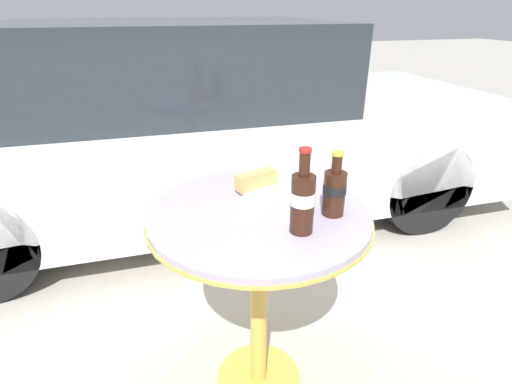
# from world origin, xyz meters

# --- Properties ---
(ground_plane) EXTENTS (30.00, 30.00, 0.00)m
(ground_plane) POSITION_xyz_m (0.00, 0.00, 0.00)
(ground_plane) COLOR #A8A093
(bistro_table) EXTENTS (0.73, 0.73, 0.77)m
(bistro_table) POSITION_xyz_m (0.00, 0.00, 0.63)
(bistro_table) COLOR gold
(bistro_table) RESTS_ON ground_plane
(cola_bottle_left) EXTENTS (0.07, 0.07, 0.21)m
(cola_bottle_left) POSITION_xyz_m (0.22, -0.08, 0.85)
(cola_bottle_left) COLOR #33190F
(cola_bottle_left) RESTS_ON bistro_table
(cola_bottle_right) EXTENTS (0.07, 0.07, 0.26)m
(cola_bottle_right) POSITION_xyz_m (0.08, -0.16, 0.87)
(cola_bottle_right) COLOR #33190F
(cola_bottle_right) RESTS_ON bistro_table
(drinking_glass) EXTENTS (0.08, 0.08, 0.15)m
(drinking_glass) POSITION_xyz_m (0.08, -0.07, 0.84)
(drinking_glass) COLOR silver
(drinking_glass) RESTS_ON bistro_table
(lunch_plate_near) EXTENTS (0.24, 0.23, 0.07)m
(lunch_plate_near) POSITION_xyz_m (0.07, 0.16, 0.79)
(lunch_plate_near) COLOR white
(lunch_plate_near) RESTS_ON bistro_table
(parked_car) EXTENTS (4.14, 1.68, 1.29)m
(parked_car) POSITION_xyz_m (0.04, 1.63, 0.61)
(parked_car) COLOR silver
(parked_car) RESTS_ON ground_plane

